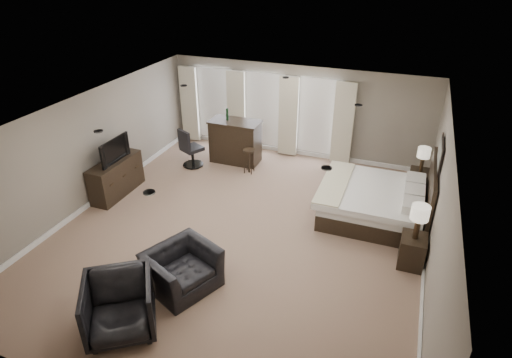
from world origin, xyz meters
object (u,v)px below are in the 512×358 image
(nightstand_near, at_px, (412,251))
(tv, at_px, (113,158))
(lamp_near, at_px, (418,222))
(nightstand_far, at_px, (418,182))
(armchair_near, at_px, (182,263))
(bar_counter, at_px, (235,141))
(armchair_far, at_px, (119,304))
(bed, at_px, (376,188))
(bar_stool_left, at_px, (229,144))
(bar_stool_right, at_px, (249,161))
(dresser, at_px, (116,177))
(desk_chair, at_px, (192,147))
(lamp_far, at_px, (423,160))

(nightstand_near, height_order, tv, tv)
(lamp_near, bearing_deg, nightstand_far, 90.00)
(armchair_near, bearing_deg, bar_counter, 36.75)
(tv, height_order, armchair_far, armchair_far)
(bed, xyz_separation_m, bar_stool_left, (-4.37, 1.85, -0.36))
(bar_stool_left, relative_size, bar_stool_right, 1.08)
(nightstand_near, height_order, dresser, dresser)
(bed, distance_m, armchair_far, 5.78)
(bed, relative_size, dresser, 1.47)
(bar_stool_left, bearing_deg, desk_chair, -123.78)
(lamp_far, height_order, armchair_far, lamp_far)
(bar_stool_left, xyz_separation_m, desk_chair, (-0.66, -0.98, 0.19))
(nightstand_near, height_order, lamp_far, lamp_far)
(bed, xyz_separation_m, bar_counter, (-4.03, 1.56, -0.11))
(nightstand_near, bearing_deg, bed, 121.54)
(bar_counter, height_order, bar_stool_right, bar_counter)
(armchair_near, distance_m, bar_stool_right, 4.60)
(bed, relative_size, nightstand_near, 3.69)
(bar_stool_right, relative_size, desk_chair, 0.61)
(tv, bearing_deg, dresser, 0.00)
(dresser, distance_m, bar_stool_right, 3.42)
(bar_stool_right, bearing_deg, dresser, -139.94)
(armchair_far, bearing_deg, bed, 21.01)
(bar_stool_right, xyz_separation_m, desk_chair, (-1.62, -0.18, 0.22))
(nightstand_near, xyz_separation_m, dresser, (-6.92, 0.29, 0.14))
(lamp_far, height_order, tv, lamp_far)
(desk_chair, bearing_deg, dresser, 90.91)
(lamp_far, height_order, desk_chair, lamp_far)
(nightstand_far, xyz_separation_m, bar_stool_right, (-4.30, -0.41, 0.03))
(dresser, bearing_deg, armchair_far, -52.64)
(lamp_near, bearing_deg, nightstand_near, 0.00)
(nightstand_near, bearing_deg, dresser, 177.61)
(nightstand_near, bearing_deg, bar_counter, 148.52)
(nightstand_far, xyz_separation_m, armchair_near, (-3.78, -4.98, 0.20))
(lamp_near, xyz_separation_m, lamp_far, (0.00, 2.90, -0.04))
(dresser, xyz_separation_m, tv, (0.00, -0.00, 0.51))
(bed, relative_size, lamp_far, 3.69)
(lamp_near, bearing_deg, armchair_near, -151.22)
(bed, bearing_deg, nightstand_near, -58.46)
(lamp_near, xyz_separation_m, bar_stool_left, (-5.26, 3.30, -0.60))
(bar_counter, relative_size, bar_stool_right, 2.07)
(nightstand_far, relative_size, dresser, 0.40)
(armchair_near, xyz_separation_m, desk_chair, (-2.14, 4.39, 0.04))
(tv, distance_m, bar_stool_right, 3.48)
(tv, xyz_separation_m, armchair_near, (3.14, -2.36, -0.45))
(bed, distance_m, dresser, 6.15)
(nightstand_near, bearing_deg, lamp_near, 0.00)
(bed, bearing_deg, tv, -169.10)
(dresser, height_order, armchair_near, armchair_near)
(bar_stool_right, bearing_deg, armchair_near, -83.47)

